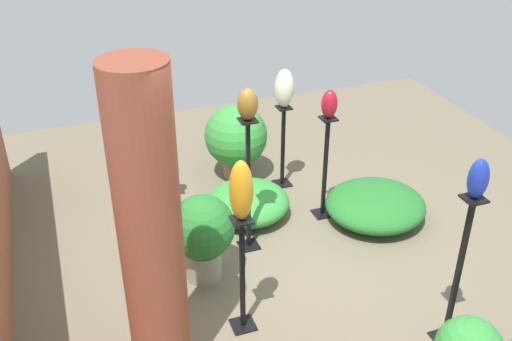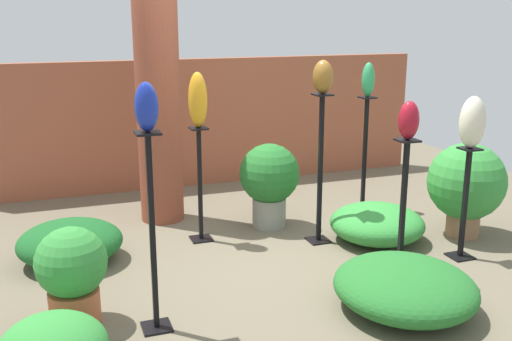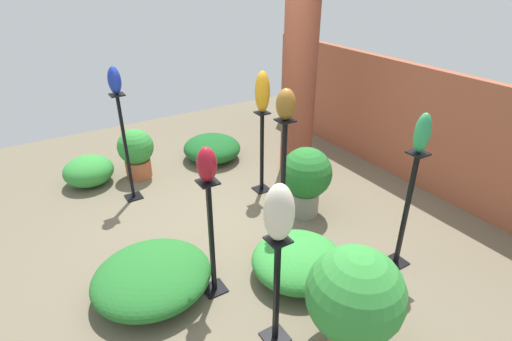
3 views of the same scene
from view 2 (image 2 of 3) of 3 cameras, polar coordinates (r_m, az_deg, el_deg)
name	(u,v)px [view 2 (image 2 of 3)]	position (r m, az deg, el deg)	size (l,w,h in m)	color
ground_plane	(283,254)	(5.47, 2.58, -7.92)	(8.00, 8.00, 0.00)	#6B604C
brick_wall_back	(209,122)	(7.53, -4.53, 4.62)	(5.60, 0.12, 1.57)	#9E5138
brick_pillar	(158,100)	(6.14, -9.30, 6.63)	(0.44, 0.44, 2.52)	brown
pedestal_jade	(364,158)	(6.69, 10.29, 1.22)	(0.20, 0.20, 1.24)	black
pedestal_bronze	(320,175)	(5.58, 6.12, -0.46)	(0.20, 0.20, 1.41)	black
pedestal_cobalt	(153,242)	(4.06, -9.81, -6.69)	(0.20, 0.20, 1.38)	black
pedestal_ruby	(402,216)	(4.95, 13.77, -4.24)	(0.20, 0.20, 1.16)	black
pedestal_ivory	(464,209)	(5.54, 19.22, -3.47)	(0.20, 0.20, 1.00)	black
pedestal_amber	(200,190)	(5.65, -5.35, -1.84)	(0.20, 0.20, 1.09)	black
art_vase_jade	(368,80)	(6.54, 10.64, 8.50)	(0.14, 0.14, 0.36)	#2D9356
art_vase_bronze	(323,77)	(5.41, 6.39, 8.85)	(0.18, 0.19, 0.30)	brown
art_vase_cobalt	(146,107)	(3.83, -10.40, 5.97)	(0.15, 0.15, 0.31)	#192D9E
art_vase_ruby	(409,120)	(4.76, 14.34, 4.67)	(0.16, 0.16, 0.30)	maroon
art_vase_ivory	(472,122)	(5.36, 19.91, 4.35)	(0.21, 0.22, 0.44)	beige
art_vase_amber	(198,100)	(5.47, -5.56, 6.71)	(0.18, 0.18, 0.51)	orange
potted_plant_mid_right	(269,179)	(5.99, 1.28, -0.81)	(0.60, 0.60, 0.86)	gray
potted_plant_near_pillar	(466,184)	(6.07, 19.40, -1.20)	(0.74, 0.74, 0.92)	#936B4C
potted_plant_front_left	(72,272)	(4.33, -17.13, -9.21)	(0.49, 0.49, 0.71)	#B25B38
foliage_bed_east	(70,242)	(5.47, -17.28, -6.55)	(0.90, 0.86, 0.36)	#195923
foliage_bed_center	(405,287)	(4.57, 13.98, -10.71)	(1.03, 1.08, 0.35)	#236B28
foliage_bed_rear	(377,224)	(5.81, 11.46, -4.98)	(0.89, 0.90, 0.35)	#338C38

